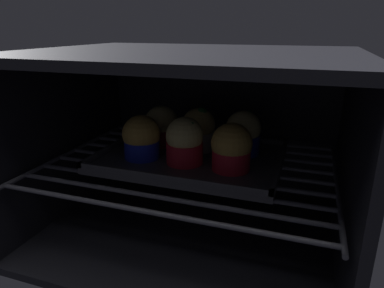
{
  "coord_description": "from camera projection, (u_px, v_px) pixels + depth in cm",
  "views": [
    {
      "loc": [
        21.1,
        -37.44,
        39.39
      ],
      "look_at": [
        0.0,
        23.5,
        17.57
      ],
      "focal_mm": 32.39,
      "sensor_mm": 36.0,
      "label": 1
    }
  ],
  "objects": [
    {
      "name": "oven_cavity",
      "position": [
        196.0,
        143.0,
        0.71
      ],
      "size": [
        59.0,
        47.0,
        37.0
      ],
      "color": "black",
      "rests_on": "ground"
    },
    {
      "name": "muffin_row1_col2",
      "position": [
        243.0,
        134.0,
        0.69
      ],
      "size": [
        6.95,
        6.95,
        8.71
      ],
      "color": "#1928B7",
      "rests_on": "baking_tray"
    },
    {
      "name": "muffin_row0_col0",
      "position": [
        142.0,
        138.0,
        0.67
      ],
      "size": [
        7.35,
        7.35,
        8.45
      ],
      "color": "#1928B7",
      "rests_on": "baking_tray"
    },
    {
      "name": "muffin_row1_col0",
      "position": [
        162.0,
        127.0,
        0.74
      ],
      "size": [
        7.29,
        7.29,
        8.39
      ],
      "color": "red",
      "rests_on": "baking_tray"
    },
    {
      "name": "oven_rack",
      "position": [
        190.0,
        165.0,
        0.68
      ],
      "size": [
        54.8,
        42.0,
        0.8
      ],
      "color": "#51515B",
      "rests_on": "oven_cavity"
    },
    {
      "name": "muffin_row0_col1",
      "position": [
        185.0,
        142.0,
        0.64
      ],
      "size": [
        6.93,
        6.93,
        8.8
      ],
      "color": "red",
      "rests_on": "baking_tray"
    },
    {
      "name": "baking_tray",
      "position": [
        192.0,
        158.0,
        0.69
      ],
      "size": [
        34.89,
        26.0,
        2.2
      ],
      "color": "#4C4C51",
      "rests_on": "oven_rack"
    },
    {
      "name": "muffin_row0_col2",
      "position": [
        232.0,
        148.0,
        0.61
      ],
      "size": [
        7.31,
        7.31,
        8.54
      ],
      "color": "red",
      "rests_on": "baking_tray"
    },
    {
      "name": "muffin_row1_col1",
      "position": [
        198.0,
        130.0,
        0.71
      ],
      "size": [
        6.85,
        6.85,
        8.96
      ],
      "color": "silver",
      "rests_on": "baking_tray"
    }
  ]
}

